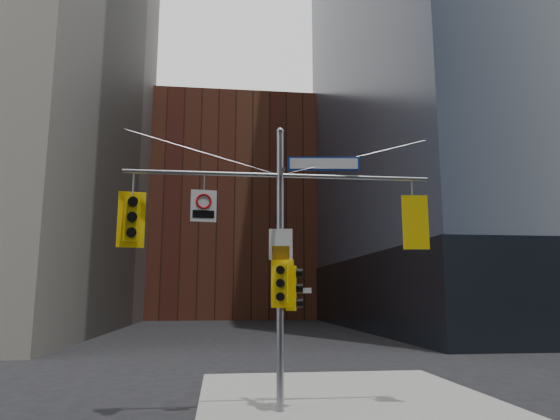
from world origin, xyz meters
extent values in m
cube|color=gray|center=(2.00, 4.00, 0.07)|extent=(8.00, 8.00, 0.15)
cube|color=black|center=(28.00, 32.00, 3.00)|extent=(36.40, 36.40, 6.00)
cube|color=brown|center=(0.00, 58.00, 14.00)|extent=(26.00, 20.00, 28.00)
cylinder|color=gray|center=(0.00, 2.00, 3.60)|extent=(0.18, 0.18, 7.20)
sphere|color=gray|center=(0.00, 2.00, 7.20)|extent=(0.20, 0.20, 0.20)
cylinder|color=gray|center=(-2.00, 2.00, 6.00)|extent=(4.00, 0.11, 0.11)
cylinder|color=gray|center=(2.00, 2.00, 6.00)|extent=(4.00, 0.11, 0.11)
cylinder|color=gray|center=(0.00, 1.65, 6.00)|extent=(0.10, 0.70, 0.10)
cylinder|color=gray|center=(-2.00, 2.00, 6.55)|extent=(4.00, 0.02, 1.12)
cylinder|color=gray|center=(2.00, 2.00, 6.55)|extent=(4.00, 0.02, 1.12)
cube|color=yellow|center=(-3.71, 2.00, 4.80)|extent=(0.42, 0.33, 1.15)
cube|color=yellow|center=(-3.76, 2.19, 4.80)|extent=(0.67, 0.19, 1.42)
cylinder|color=black|center=(-3.67, 1.79, 5.18)|extent=(0.27, 0.22, 0.24)
cylinder|color=black|center=(-3.69, 1.87, 5.18)|extent=(0.21, 0.07, 0.21)
cylinder|color=black|center=(-3.67, 1.79, 4.80)|extent=(0.27, 0.22, 0.24)
cylinder|color=black|center=(-3.69, 1.87, 4.80)|extent=(0.21, 0.07, 0.21)
cylinder|color=black|center=(-3.67, 1.79, 4.42)|extent=(0.27, 0.22, 0.24)
cylinder|color=black|center=(-3.69, 1.87, 4.42)|extent=(0.21, 0.07, 0.21)
cube|color=yellow|center=(3.56, 2.00, 4.80)|extent=(0.40, 0.30, 1.15)
cube|color=yellow|center=(3.54, 1.80, 4.80)|extent=(0.68, 0.12, 1.42)
cylinder|color=black|center=(3.59, 2.22, 5.18)|extent=(0.26, 0.20, 0.24)
cylinder|color=black|center=(3.58, 2.13, 5.18)|extent=(0.21, 0.05, 0.21)
cylinder|color=black|center=(3.59, 2.22, 4.80)|extent=(0.26, 0.20, 0.24)
cylinder|color=black|center=(3.58, 2.13, 4.80)|extent=(0.21, 0.05, 0.21)
cylinder|color=black|center=(3.59, 2.22, 4.42)|extent=(0.26, 0.20, 0.24)
cylinder|color=#0CE559|center=(3.58, 2.13, 4.42)|extent=(0.21, 0.05, 0.21)
cube|color=yellow|center=(0.28, 2.00, 3.10)|extent=(0.32, 0.41, 1.11)
cylinder|color=black|center=(0.49, 1.96, 3.47)|extent=(0.21, 0.26, 0.23)
cylinder|color=black|center=(0.40, 1.97, 3.47)|extent=(0.06, 0.20, 0.20)
cylinder|color=black|center=(0.49, 1.96, 3.10)|extent=(0.21, 0.26, 0.23)
cylinder|color=black|center=(0.40, 1.97, 3.10)|extent=(0.06, 0.20, 0.20)
cylinder|color=black|center=(0.49, 1.96, 2.73)|extent=(0.21, 0.26, 0.23)
cylinder|color=black|center=(0.40, 1.97, 2.73)|extent=(0.06, 0.20, 0.20)
cube|color=yellow|center=(0.00, 1.72, 3.20)|extent=(0.36, 0.29, 0.96)
cube|color=yellow|center=(0.04, 1.88, 3.20)|extent=(0.56, 0.18, 1.19)
cylinder|color=black|center=(-0.05, 1.54, 3.53)|extent=(0.23, 0.19, 0.20)
cylinder|color=black|center=(-0.03, 1.61, 3.53)|extent=(0.17, 0.06, 0.17)
cylinder|color=black|center=(-0.05, 1.54, 3.20)|extent=(0.23, 0.19, 0.20)
cylinder|color=black|center=(-0.03, 1.61, 3.20)|extent=(0.17, 0.06, 0.17)
cylinder|color=black|center=(-0.05, 1.54, 2.88)|extent=(0.23, 0.19, 0.20)
cylinder|color=black|center=(-0.03, 1.61, 2.88)|extent=(0.17, 0.06, 0.17)
cube|color=navy|center=(1.16, 2.00, 6.35)|extent=(1.91, 0.25, 0.37)
cube|color=silver|center=(1.16, 1.98, 6.35)|extent=(1.79, 0.21, 0.29)
cube|color=silver|center=(-1.95, 1.98, 5.15)|extent=(0.65, 0.12, 0.81)
torus|color=#B20A0A|center=(-1.95, 1.96, 5.26)|extent=(0.41, 0.11, 0.40)
cube|color=black|center=(-1.95, 1.96, 4.93)|extent=(0.54, 0.08, 0.20)
cube|color=silver|center=(0.00, 1.88, 4.19)|extent=(0.60, 0.10, 0.78)
cube|color=#D88C00|center=(0.00, 1.86, 3.97)|extent=(0.43, 0.06, 0.35)
cube|color=silver|center=(0.45, 2.00, 3.03)|extent=(0.68, 0.12, 0.14)
cube|color=#145926|center=(0.00, 2.45, 2.94)|extent=(0.04, 0.73, 0.15)
camera|label=1|loc=(-1.50, -10.57, 2.94)|focal=32.00mm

